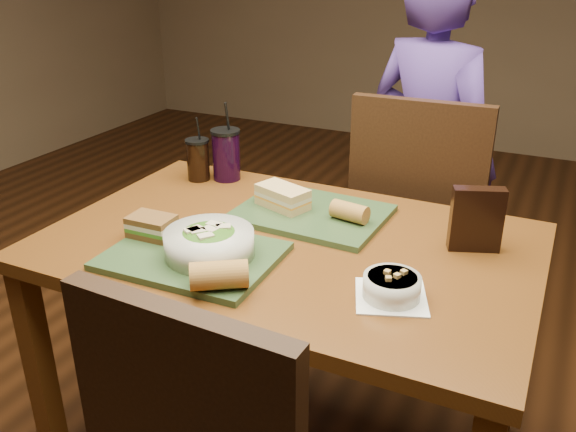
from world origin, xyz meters
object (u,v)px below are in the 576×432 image
at_px(cup_berry, 226,154).
at_px(chip_bag, 476,219).
at_px(sandwich_near, 152,226).
at_px(chair_far, 419,222).
at_px(sandwich_far, 283,197).
at_px(tray_far, 312,214).
at_px(soup_bowl, 392,286).
at_px(salad_bowl, 209,242).
at_px(dining_table, 288,269).
at_px(cup_cola, 198,159).
at_px(tray_near, 193,256).
at_px(baguette_near, 219,275).
at_px(baguette_far, 350,212).
at_px(diner, 428,161).

distance_m(cup_berry, chip_bag, 0.87).
distance_m(sandwich_near, chip_bag, 0.85).
xyz_separation_m(chair_far, sandwich_far, (-0.30, -0.48, 0.22)).
xyz_separation_m(tray_far, chip_bag, (0.46, -0.01, 0.08)).
relative_size(soup_bowl, chip_bag, 1.18).
distance_m(chair_far, salad_bowl, 0.93).
bearing_deg(chip_bag, dining_table, 178.24).
distance_m(soup_bowl, cup_cola, 0.93).
bearing_deg(cup_berry, chip_bag, -11.77).
xyz_separation_m(soup_bowl, chip_bag, (0.12, 0.32, 0.06)).
distance_m(sandwich_near, cup_berry, 0.51).
bearing_deg(tray_near, cup_cola, 121.55).
bearing_deg(cup_cola, tray_near, -58.45).
bearing_deg(cup_cola, chair_far, 27.49).
height_order(chair_far, sandwich_far, chair_far).
bearing_deg(chip_bag, tray_near, -170.72).
xyz_separation_m(chair_far, tray_far, (-0.21, -0.48, 0.18)).
xyz_separation_m(tray_far, salad_bowl, (-0.12, -0.37, 0.05)).
height_order(soup_bowl, cup_berry, cup_berry).
relative_size(tray_far, baguette_near, 3.22).
bearing_deg(cup_cola, baguette_far, -12.99).
relative_size(chair_far, cup_berry, 3.91).
bearing_deg(diner, baguette_far, 107.39).
relative_size(dining_table, diner, 0.88).
bearing_deg(tray_far, baguette_near, -91.57).
distance_m(tray_near, sandwich_near, 0.16).
xyz_separation_m(baguette_near, baguette_far, (0.14, 0.47, -0.01)).
bearing_deg(soup_bowl, dining_table, 153.62).
height_order(dining_table, cup_berry, cup_berry).
relative_size(baguette_near, cup_cola, 0.60).
xyz_separation_m(baguette_near, cup_cola, (-0.46, 0.61, 0.02)).
relative_size(chair_far, tray_far, 2.47).
height_order(sandwich_near, cup_cola, cup_cola).
bearing_deg(salad_bowl, sandwich_far, 85.41).
bearing_deg(sandwich_near, sandwich_far, 55.38).
bearing_deg(diner, cup_berry, 64.43).
relative_size(chair_far, cup_cola, 4.79).
bearing_deg(salad_bowl, baguette_near, -49.97).
bearing_deg(tray_near, baguette_near, -37.65).
xyz_separation_m(cup_berry, chip_bag, (0.85, -0.18, -0.00)).
distance_m(chair_far, baguette_near, 1.02).
xyz_separation_m(chair_far, diner, (-0.03, 0.20, 0.16)).
bearing_deg(baguette_near, chip_bag, 45.05).
xyz_separation_m(diner, cup_berry, (-0.57, -0.51, 0.10)).
bearing_deg(baguette_far, diner, 85.07).
bearing_deg(dining_table, sandwich_near, -152.48).
bearing_deg(cup_berry, dining_table, -40.63).
bearing_deg(soup_bowl, cup_berry, 145.40).
bearing_deg(cup_cola, soup_bowl, -29.40).
xyz_separation_m(dining_table, tray_near, (-0.17, -0.20, 0.10)).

